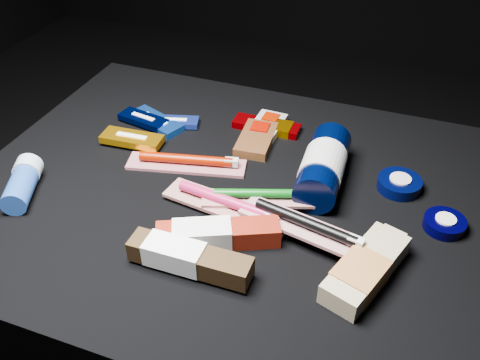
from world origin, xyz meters
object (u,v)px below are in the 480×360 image
(bodywash_bottle, at_px, (365,270))
(deodorant_stick, at_px, (22,183))
(lotion_bottle, at_px, (323,166))
(toothpaste_carton_red, at_px, (213,235))

(bodywash_bottle, relative_size, deodorant_stick, 1.48)
(lotion_bottle, xyz_separation_m, deodorant_stick, (-0.51, -0.22, -0.01))
(toothpaste_carton_red, bearing_deg, deodorant_stick, 155.11)
(deodorant_stick, relative_size, toothpaste_carton_red, 0.64)
(deodorant_stick, bearing_deg, bodywash_bottle, -22.53)
(bodywash_bottle, distance_m, deodorant_stick, 0.62)
(bodywash_bottle, bearing_deg, deodorant_stick, -160.33)
(lotion_bottle, xyz_separation_m, bodywash_bottle, (0.12, -0.21, -0.02))
(lotion_bottle, bearing_deg, deodorant_stick, -159.13)
(bodywash_bottle, xyz_separation_m, deodorant_stick, (-0.62, -0.01, 0.01))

